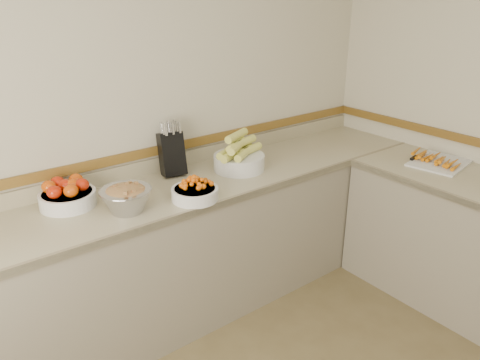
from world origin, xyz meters
TOP-DOWN VIEW (x-y plane):
  - back_wall at (0.00, 2.00)m, footprint 4.00×0.00m
  - counter_back at (0.00, 1.68)m, footprint 4.00×0.65m
  - knife_block at (0.22, 1.90)m, footprint 0.19×0.21m
  - tomato_bowl at (-0.50, 1.83)m, footprint 0.31×0.31m
  - cherry_tomato_bowl at (0.11, 1.47)m, footprint 0.27×0.27m
  - corn_bowl at (0.61, 1.70)m, footprint 0.38×0.34m
  - rhubarb_bowl at (-0.27, 1.56)m, footprint 0.28×0.28m
  - cutting_board at (1.78, 0.94)m, footprint 0.47×0.41m

SIDE VIEW (x-z plane):
  - counter_back at x=0.00m, z-range -0.09..0.99m
  - cutting_board at x=1.78m, z-range 0.89..0.95m
  - cherry_tomato_bowl at x=0.11m, z-range 0.88..1.02m
  - tomato_bowl at x=-0.50m, z-range 0.89..1.04m
  - rhubarb_bowl at x=-0.27m, z-range 0.90..1.06m
  - corn_bowl at x=0.61m, z-range 0.86..1.11m
  - knife_block at x=0.22m, z-range 0.87..1.23m
  - back_wall at x=0.00m, z-range -0.70..3.30m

